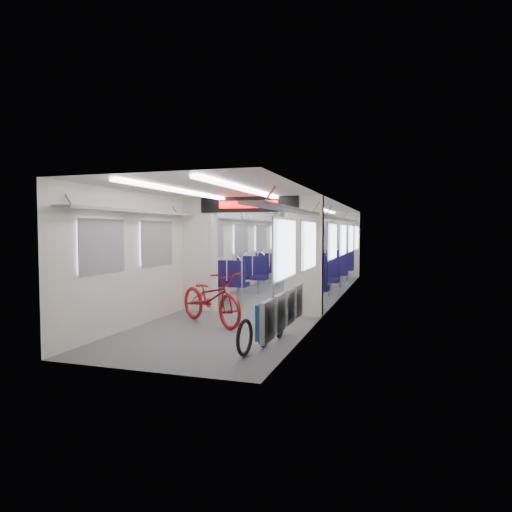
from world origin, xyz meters
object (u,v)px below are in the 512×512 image
(bicycle, at_px, (211,298))
(stanchion_far_right, at_px, (306,248))
(bike_hoop_c, at_px, (280,322))
(seat_bay_near_left, at_px, (241,275))
(bike_hoop_b, at_px, (264,332))
(seat_bay_near_right, at_px, (314,277))
(bike_hoop_a, at_px, (245,339))
(stanchion_near_left, at_px, (242,254))
(seat_bay_far_left, at_px, (278,265))
(seat_bay_far_right, at_px, (336,266))
(stanchion_near_right, at_px, (273,254))
(flip_bench, at_px, (283,309))
(stanchion_far_left, at_px, (279,248))

(bicycle, height_order, stanchion_far_right, stanchion_far_right)
(bike_hoop_c, bearing_deg, seat_bay_near_left, 117.34)
(bike_hoop_b, relative_size, seat_bay_near_right, 0.23)
(bike_hoop_a, xyz_separation_m, stanchion_near_left, (-1.23, 3.38, 0.93))
(seat_bay_far_left, height_order, seat_bay_far_right, seat_bay_far_right)
(seat_bay_far_left, bearing_deg, stanchion_far_right, -52.04)
(seat_bay_near_right, distance_m, stanchion_far_right, 2.24)
(seat_bay_near_right, bearing_deg, bike_hoop_c, -87.39)
(stanchion_near_right, bearing_deg, stanchion_far_right, 90.48)
(bicycle, height_order, bike_hoop_c, bicycle)
(flip_bench, xyz_separation_m, stanchion_far_right, (-1.04, 6.70, 0.57))
(seat_bay_near_right, height_order, stanchion_near_left, stanchion_near_left)
(bicycle, height_order, stanchion_near_left, stanchion_near_left)
(seat_bay_far_left, distance_m, stanchion_near_left, 5.34)
(bike_hoop_b, height_order, stanchion_near_right, stanchion_near_right)
(bike_hoop_b, height_order, stanchion_far_left, stanchion_far_left)
(bike_hoop_c, height_order, seat_bay_near_left, seat_bay_near_left)
(seat_bay_far_left, bearing_deg, seat_bay_near_right, -62.95)
(stanchion_near_right, height_order, stanchion_far_right, same)
(seat_bay_near_right, xyz_separation_m, seat_bay_far_right, (-0.00, 3.62, -0.00))
(flip_bench, height_order, stanchion_near_right, stanchion_near_right)
(seat_bay_far_right, bearing_deg, seat_bay_far_left, 178.67)
(bike_hoop_a, bearing_deg, bike_hoop_c, 81.06)
(seat_bay_far_left, bearing_deg, bike_hoop_c, -74.77)
(seat_bay_far_left, xyz_separation_m, stanchion_far_right, (1.25, -1.60, 0.62))
(bicycle, relative_size, stanchion_near_left, 0.77)
(bicycle, xyz_separation_m, stanchion_near_left, (0.00, 1.63, 0.68))
(seat_bay_near_left, distance_m, seat_bay_far_left, 3.56)
(bike_hoop_c, bearing_deg, bike_hoop_b, -96.75)
(bicycle, height_order, bike_hoop_b, bicycle)
(seat_bay_near_right, bearing_deg, stanchion_near_left, -127.53)
(bike_hoop_a, xyz_separation_m, bike_hoop_b, (0.11, 0.53, -0.00))
(bike_hoop_a, relative_size, bike_hoop_c, 0.93)
(flip_bench, bearing_deg, stanchion_far_left, 105.12)
(seat_bay_near_left, distance_m, seat_bay_far_right, 3.98)
(bicycle, xyz_separation_m, bike_hoop_a, (1.23, -1.75, -0.25))
(flip_bench, bearing_deg, seat_bay_far_left, 105.42)
(bike_hoop_b, xyz_separation_m, seat_bay_far_left, (-1.97, 8.12, 0.31))
(seat_bay_near_right, bearing_deg, bike_hoop_b, -88.65)
(bike_hoop_b, distance_m, seat_bay_far_right, 8.08)
(stanchion_near_right, bearing_deg, seat_bay_near_left, 128.96)
(seat_bay_near_left, xyz_separation_m, seat_bay_far_right, (1.87, 3.51, 0.02))
(stanchion_far_left, bearing_deg, seat_bay_far_right, 53.74)
(seat_bay_near_left, xyz_separation_m, stanchion_near_left, (0.64, -1.71, 0.62))
(seat_bay_far_left, bearing_deg, stanchion_far_left, -73.50)
(bike_hoop_c, distance_m, seat_bay_far_left, 7.79)
(seat_bay_far_right, bearing_deg, bike_hoop_a, -90.01)
(seat_bay_near_left, bearing_deg, bike_hoop_b, -66.57)
(bicycle, distance_m, stanchion_far_left, 5.09)
(bike_hoop_b, height_order, seat_bay_far_left, seat_bay_far_left)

